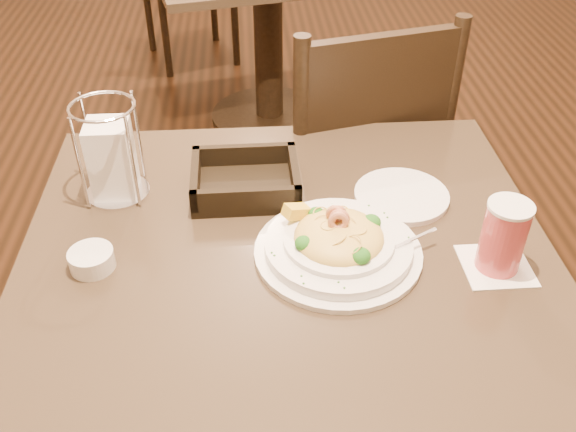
{
  "coord_description": "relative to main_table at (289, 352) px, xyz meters",
  "views": [
    {
      "loc": [
        -0.06,
        -0.79,
        1.41
      ],
      "look_at": [
        0.0,
        0.02,
        0.79
      ],
      "focal_mm": 40.0,
      "sensor_mm": 36.0,
      "label": 1
    }
  ],
  "objects": [
    {
      "name": "main_table",
      "position": [
        0.0,
        0.0,
        0.0
      ],
      "size": [
        0.9,
        0.9,
        0.71
      ],
      "color": "black",
      "rests_on": "ground"
    },
    {
      "name": "dining_chair_near",
      "position": [
        0.2,
        0.59,
        0.01
      ],
      "size": [
        0.51,
        0.51,
        0.93
      ],
      "rotation": [
        0.0,
        0.0,
        3.38
      ],
      "color": "black",
      "rests_on": "ground"
    },
    {
      "name": "side_plate",
      "position": [
        0.22,
        0.16,
        0.23
      ],
      "size": [
        0.21,
        0.21,
        0.01
      ],
      "primitive_type": "cylinder",
      "rotation": [
        0.0,
        0.0,
        0.24
      ],
      "color": "white",
      "rests_on": "main_table"
    },
    {
      "name": "napkin_caddy",
      "position": [
        -0.31,
        0.22,
        0.3
      ],
      "size": [
        0.12,
        0.12,
        0.19
      ],
      "rotation": [
        0.0,
        0.0,
        0.23
      ],
      "color": "silver",
      "rests_on": "main_table"
    },
    {
      "name": "bread_basket",
      "position": [
        -0.07,
        0.21,
        0.24
      ],
      "size": [
        0.2,
        0.16,
        0.06
      ],
      "rotation": [
        0.0,
        0.0,
        0.01
      ],
      "color": "black",
      "rests_on": "main_table"
    },
    {
      "name": "background_table",
      "position": [
        0.04,
        1.79,
        0.0
      ],
      "size": [
        1.08,
        1.08,
        0.71
      ],
      "rotation": [
        0.0,
        0.0,
        0.22
      ],
      "color": "black",
      "rests_on": "ground"
    },
    {
      "name": "butter_ramekin",
      "position": [
        -0.32,
        0.01,
        0.24
      ],
      "size": [
        0.09,
        0.09,
        0.03
      ],
      "primitive_type": "cylinder",
      "rotation": [
        0.0,
        0.0,
        0.35
      ],
      "color": "white",
      "rests_on": "main_table"
    },
    {
      "name": "pasta_bowl",
      "position": [
        0.08,
        0.01,
        0.25
      ],
      "size": [
        0.31,
        0.28,
        0.09
      ],
      "rotation": [
        0.0,
        0.0,
        0.31
      ],
      "color": "white",
      "rests_on": "main_table"
    },
    {
      "name": "drink_glass",
      "position": [
        0.34,
        -0.03,
        0.29
      ],
      "size": [
        0.11,
        0.11,
        0.12
      ],
      "rotation": [
        0.0,
        0.0,
        0.0
      ],
      "color": "white",
      "rests_on": "main_table"
    }
  ]
}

